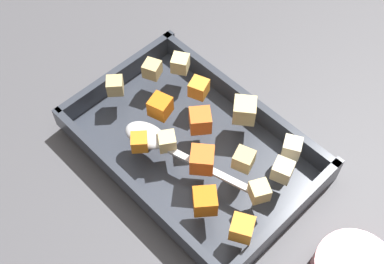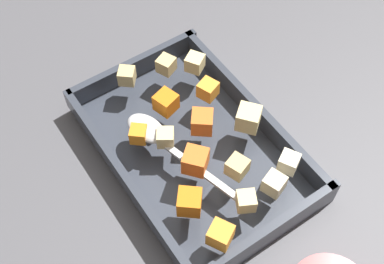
# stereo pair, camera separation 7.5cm
# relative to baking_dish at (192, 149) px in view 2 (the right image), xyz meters

# --- Properties ---
(ground_plane) EXTENTS (4.00, 4.00, 0.00)m
(ground_plane) POSITION_rel_baking_dish_xyz_m (0.02, 0.00, -0.02)
(ground_plane) COLOR #4C4C51
(baking_dish) EXTENTS (0.37, 0.25, 0.05)m
(baking_dish) POSITION_rel_baking_dish_xyz_m (0.00, 0.00, 0.00)
(baking_dish) COLOR #333842
(baking_dish) RESTS_ON ground_plane
(carrot_chunk_front_center) EXTENTS (0.04, 0.04, 0.03)m
(carrot_chunk_front_center) POSITION_rel_baking_dish_xyz_m (0.10, -0.07, 0.05)
(carrot_chunk_front_center) COLOR orange
(carrot_chunk_front_center) RESTS_ON baking_dish
(carrot_chunk_far_right) EXTENTS (0.04, 0.04, 0.03)m
(carrot_chunk_far_right) POSITION_rel_baking_dish_xyz_m (-0.00, 0.02, 0.05)
(carrot_chunk_far_right) COLOR orange
(carrot_chunk_far_right) RESTS_ON baking_dish
(carrot_chunk_near_right) EXTENTS (0.04, 0.04, 0.03)m
(carrot_chunk_near_right) POSITION_rel_baking_dish_xyz_m (0.16, -0.06, 0.05)
(carrot_chunk_near_right) COLOR orange
(carrot_chunk_near_right) RESTS_ON baking_dish
(carrot_chunk_mid_right) EXTENTS (0.03, 0.03, 0.03)m
(carrot_chunk_mid_right) POSITION_rel_baking_dish_xyz_m (-0.05, 0.06, 0.05)
(carrot_chunk_mid_right) COLOR orange
(carrot_chunk_mid_right) RESTS_ON baking_dish
(carrot_chunk_far_left) EXTENTS (0.04, 0.04, 0.03)m
(carrot_chunk_far_left) POSITION_rel_baking_dish_xyz_m (-0.07, -0.00, 0.05)
(carrot_chunk_far_left) COLOR orange
(carrot_chunk_far_left) RESTS_ON baking_dish
(carrot_chunk_heap_side) EXTENTS (0.03, 0.03, 0.02)m
(carrot_chunk_heap_side) POSITION_rel_baking_dish_xyz_m (-0.04, -0.07, 0.05)
(carrot_chunk_heap_side) COLOR orange
(carrot_chunk_heap_side) RESTS_ON baking_dish
(carrot_chunk_corner_sw) EXTENTS (0.05, 0.05, 0.03)m
(carrot_chunk_corner_sw) POSITION_rel_baking_dish_xyz_m (0.05, -0.03, 0.05)
(carrot_chunk_corner_sw) COLOR orange
(carrot_chunk_corner_sw) RESTS_ON baking_dish
(potato_chunk_under_handle) EXTENTS (0.04, 0.04, 0.03)m
(potato_chunk_under_handle) POSITION_rel_baking_dish_xyz_m (-0.15, -0.03, 0.05)
(potato_chunk_under_handle) COLOR tan
(potato_chunk_under_handle) RESTS_ON baking_dish
(potato_chunk_near_left) EXTENTS (0.03, 0.03, 0.02)m
(potato_chunk_near_left) POSITION_rel_baking_dish_xyz_m (-0.01, -0.04, 0.05)
(potato_chunk_near_left) COLOR #E0CC89
(potato_chunk_near_left) RESTS_ON baking_dish
(potato_chunk_corner_nw) EXTENTS (0.03, 0.03, 0.03)m
(potato_chunk_corner_nw) POSITION_rel_baking_dish_xyz_m (0.14, 0.04, 0.05)
(potato_chunk_corner_nw) COLOR beige
(potato_chunk_corner_nw) RESTS_ON baking_dish
(potato_chunk_heap_top) EXTENTS (0.03, 0.03, 0.03)m
(potato_chunk_heap_top) POSITION_rel_baking_dish_xyz_m (0.09, 0.02, 0.05)
(potato_chunk_heap_top) COLOR tan
(potato_chunk_heap_top) RESTS_ON baking_dish
(potato_chunk_near_spoon) EXTENTS (0.03, 0.03, 0.03)m
(potato_chunk_near_spoon) POSITION_rel_baking_dish_xyz_m (-0.13, 0.04, 0.05)
(potato_chunk_near_spoon) COLOR tan
(potato_chunk_near_spoon) RESTS_ON baking_dish
(potato_chunk_corner_ne) EXTENTS (0.05, 0.05, 0.03)m
(potato_chunk_corner_ne) POSITION_rel_baking_dish_xyz_m (0.03, 0.08, 0.05)
(potato_chunk_corner_ne) COLOR #E0CC89
(potato_chunk_corner_ne) RESTS_ON baking_dish
(potato_chunk_back_center) EXTENTS (0.04, 0.04, 0.03)m
(potato_chunk_back_center) POSITION_rel_baking_dish_xyz_m (0.12, 0.08, 0.05)
(potato_chunk_back_center) COLOR beige
(potato_chunk_back_center) RESTS_ON baking_dish
(potato_chunk_corner_se) EXTENTS (0.03, 0.03, 0.03)m
(potato_chunk_corner_se) POSITION_rel_baking_dish_xyz_m (0.14, -0.00, 0.05)
(potato_chunk_corner_se) COLOR #E0CC89
(potato_chunk_corner_se) RESTS_ON baking_dish
(potato_chunk_rim_edge) EXTENTS (0.04, 0.04, 0.03)m
(potato_chunk_rim_edge) POSITION_rel_baking_dish_xyz_m (-0.11, 0.08, 0.05)
(potato_chunk_rim_edge) COLOR #E0CC89
(potato_chunk_rim_edge) RESTS_ON baking_dish
(serving_spoon) EXTENTS (0.22, 0.08, 0.02)m
(serving_spoon) POSITION_rel_baking_dish_xyz_m (-0.03, -0.05, 0.05)
(serving_spoon) COLOR silver
(serving_spoon) RESTS_ON baking_dish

